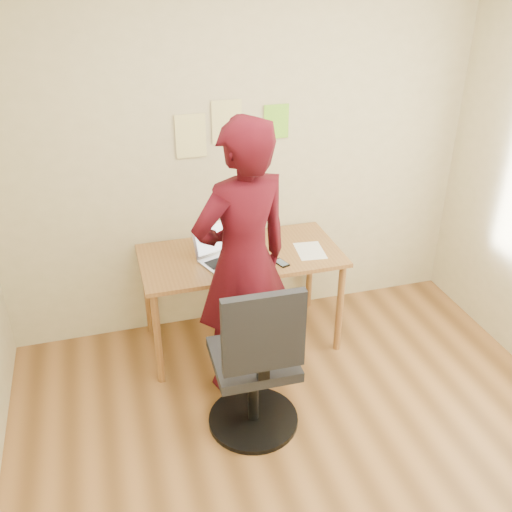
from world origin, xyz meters
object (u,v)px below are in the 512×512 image
object	(u,v)px
phone	(281,263)
office_chair	(256,371)
laptop	(221,252)
desk	(241,265)
person	(243,263)

from	to	relation	value
phone	office_chair	world-z (taller)	office_chair
laptop	office_chair	world-z (taller)	office_chair
desk	laptop	world-z (taller)	laptop
desk	office_chair	xyz separation A→B (m)	(-0.15, -0.91, -0.19)
office_chair	person	world-z (taller)	person
phone	office_chair	size ratio (longest dim) A/B	0.12
person	desk	bearing A→B (deg)	-119.25
laptop	phone	world-z (taller)	laptop
desk	phone	distance (m)	0.32
office_chair	person	xyz separation A→B (m)	(0.05, 0.47, 0.46)
office_chair	person	bearing A→B (deg)	85.00
phone	office_chair	distance (m)	0.85
office_chair	person	size ratio (longest dim) A/B	0.59
phone	person	xyz separation A→B (m)	(-0.33, -0.23, 0.18)
office_chair	laptop	bearing A→B (deg)	91.06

